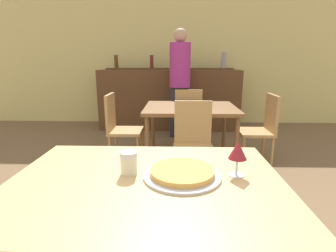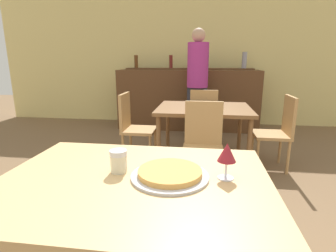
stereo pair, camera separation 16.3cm
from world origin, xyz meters
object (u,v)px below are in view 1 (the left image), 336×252
pizza_tray (182,174)px  person_standing (180,80)px  chair_far_side_back (188,115)px  wine_glass (238,151)px  cheese_shaker (129,163)px  chair_far_side_front (193,140)px  chair_far_side_left (119,125)px  chair_far_side_right (262,126)px

pizza_tray → person_standing: bearing=89.4°
chair_far_side_back → wine_glass: (0.09, -2.67, 0.39)m
pizza_tray → cheese_shaker: size_ratio=3.28×
chair_far_side_front → cheese_shaker: size_ratio=8.47×
pizza_tray → person_standing: person_standing is taller
person_standing → chair_far_side_left: bearing=-122.0°
pizza_tray → wine_glass: 0.26m
chair_far_side_left → person_standing: person_standing is taller
chair_far_side_back → person_standing: bearing=-79.6°
chair_far_side_right → person_standing: person_standing is taller
person_standing → cheese_shaker: bearing=-94.7°
chair_far_side_front → pizza_tray: 1.51m
chair_far_side_front → person_standing: bearing=93.5°
chair_far_side_front → chair_far_side_left: (-0.88, 0.61, 0.00)m
cheese_shaker → chair_far_side_right: bearing=58.3°
chair_far_side_right → cheese_shaker: 2.44m
chair_far_side_front → wine_glass: (0.09, -1.45, 0.39)m
chair_far_side_back → wine_glass: wine_glass is taller
pizza_tray → cheese_shaker: 0.24m
chair_far_side_back → person_standing: size_ratio=0.50×
chair_far_side_front → cheese_shaker: cheese_shaker is taller
pizza_tray → person_standing: (0.03, 3.31, 0.17)m
chair_far_side_left → cheese_shaker: (0.50, -2.05, 0.33)m
chair_far_side_front → wine_glass: wine_glass is taller
chair_far_side_front → chair_far_side_back: (0.00, 1.22, 0.00)m
chair_far_side_front → chair_far_side_right: bearing=34.7°
chair_far_side_left → wine_glass: size_ratio=5.53×
pizza_tray → chair_far_side_front: bearing=84.3°
chair_far_side_back → chair_far_side_right: bearing=145.3°
chair_far_side_front → person_standing: (-0.11, 1.84, 0.47)m
chair_far_side_front → person_standing: 1.91m
chair_far_side_left → chair_far_side_back: bearing=-55.3°
chair_far_side_back → pizza_tray: (-0.15, -2.69, 0.30)m
chair_far_side_right → person_standing: (-1.00, 1.23, 0.47)m
chair_far_side_front → wine_glass: bearing=-86.3°
chair_far_side_back → pizza_tray: 2.71m
chair_far_side_back → wine_glass: bearing=92.0°
cheese_shaker → person_standing: size_ratio=0.06×
chair_far_side_right → wine_glass: (-0.79, -2.06, 0.39)m
chair_far_side_front → cheese_shaker: (-0.39, -1.44, 0.33)m
person_standing → wine_glass: person_standing is taller
pizza_tray → chair_far_side_left: bearing=109.5°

